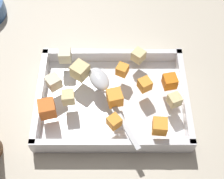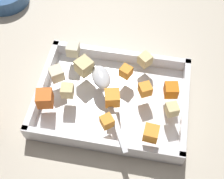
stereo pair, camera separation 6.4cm
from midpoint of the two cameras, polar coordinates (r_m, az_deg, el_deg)
name	(u,v)px [view 2 (the right image)]	position (r m, az deg, el deg)	size (l,w,h in m)	color
ground_plane	(106,102)	(0.69, 1.52, -2.40)	(4.00, 4.00, 0.00)	#BCB29E
baking_dish	(112,100)	(0.67, 2.71, -2.16)	(0.31, 0.23, 0.05)	silver
carrot_chunk_far_right	(151,133)	(0.60, 10.09, -7.97)	(0.03, 0.03, 0.03)	orange
carrot_chunk_rim_edge	(126,71)	(0.67, 5.25, 3.04)	(0.02, 0.02, 0.02)	orange
carrot_chunk_corner_se	(107,121)	(0.60, 2.14, -5.95)	(0.02, 0.02, 0.02)	orange
carrot_chunk_corner_ne	(171,90)	(0.65, 13.32, -0.31)	(0.03, 0.03, 0.03)	orange
carrot_chunk_near_spoon	(45,98)	(0.63, -9.15, -1.80)	(0.03, 0.03, 0.03)	orange
carrot_chunk_front_center	(112,98)	(0.62, 2.98, -1.73)	(0.03, 0.03, 0.03)	orange
carrot_chunk_under_handle	(145,89)	(0.64, 8.79, -0.17)	(0.02, 0.02, 0.02)	orange
potato_chunk_heap_side	(57,74)	(0.66, -7.20, 2.64)	(0.03, 0.03, 0.03)	beige
potato_chunk_near_left	(84,66)	(0.67, -2.28, 3.97)	(0.03, 0.03, 0.03)	#E0CC89
potato_chunk_corner_sw	(172,109)	(0.63, 13.57, -3.68)	(0.02, 0.02, 0.02)	#E0CC89
potato_chunk_mid_left	(145,60)	(0.69, 8.61, 5.11)	(0.02, 0.02, 0.02)	#E0CC89
potato_chunk_near_right	(73,49)	(0.70, -4.41, 6.98)	(0.03, 0.03, 0.03)	beige
potato_chunk_center	(67,90)	(0.64, -5.19, -0.39)	(0.02, 0.02, 0.02)	#E0CC89
serving_spoon	(103,83)	(0.65, 1.17, 1.04)	(0.11, 0.19, 0.02)	silver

